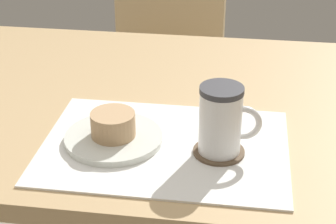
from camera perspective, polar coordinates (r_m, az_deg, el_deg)
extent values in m
cylinder|color=tan|center=(1.75, -14.43, -4.11)|extent=(0.05, 0.05, 0.69)
cube|color=tan|center=(1.17, 0.25, 0.43)|extent=(1.10, 0.77, 0.04)
cylinder|color=#D1B27F|center=(1.79, 2.37, -7.40)|extent=(0.04, 0.04, 0.43)
cylinder|color=#D1B27F|center=(1.89, -8.18, -5.64)|extent=(0.04, 0.04, 0.43)
cylinder|color=#D1B27F|center=(2.08, 4.67, -1.92)|extent=(0.04, 0.04, 0.43)
cylinder|color=#D1B27F|center=(2.17, -4.53, -0.65)|extent=(0.04, 0.04, 0.43)
cube|color=#D1B27F|center=(1.86, -1.51, 2.35)|extent=(0.47, 0.47, 0.04)
cube|color=#D1B27F|center=(1.94, 0.11, 11.34)|extent=(0.39, 0.08, 0.46)
cube|color=white|center=(1.00, -0.33, -3.50)|extent=(0.43, 0.31, 0.00)
cylinder|color=silver|center=(1.01, -5.53, -2.65)|extent=(0.18, 0.18, 0.01)
cylinder|color=tan|center=(1.00, -5.61, -1.26)|extent=(0.08, 0.08, 0.04)
cylinder|color=brown|center=(0.98, 5.18, -4.01)|extent=(0.09, 0.09, 0.00)
cylinder|color=white|center=(0.95, 5.33, -1.05)|extent=(0.07, 0.07, 0.11)
cylinder|color=#3D3D42|center=(0.92, 5.49, 2.24)|extent=(0.07, 0.07, 0.01)
torus|color=white|center=(0.95, 7.65, -1.09)|extent=(0.06, 0.01, 0.06)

